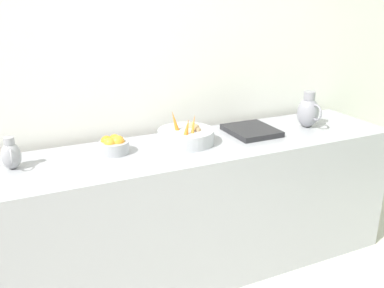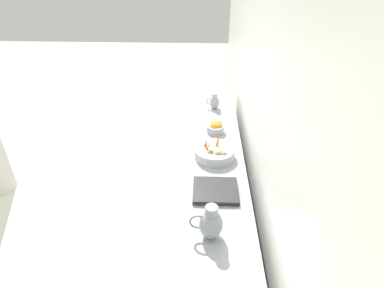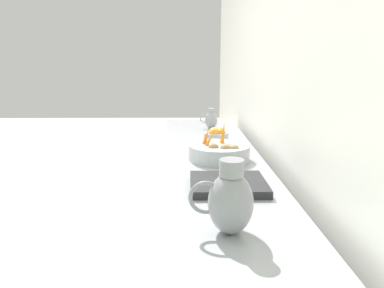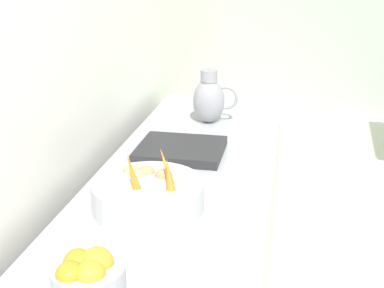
# 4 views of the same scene
# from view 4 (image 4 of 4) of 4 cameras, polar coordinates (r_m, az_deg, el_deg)

# --- Properties ---
(tile_wall_left) EXTENTS (0.10, 7.99, 3.00)m
(tile_wall_left) POSITION_cam_4_polar(r_m,az_deg,el_deg) (2.07, -12.14, 15.01)
(tile_wall_left) COLOR white
(tile_wall_left) RESTS_ON ground_plane
(vegetable_colander) EXTENTS (0.36, 0.36, 0.21)m
(vegetable_colander) POSITION_cam_4_polar(r_m,az_deg,el_deg) (1.67, -4.79, -5.45)
(vegetable_colander) COLOR #ADAFB5
(vegetable_colander) RESTS_ON prep_counter
(orange_bowl) EXTENTS (0.18, 0.18, 0.11)m
(orange_bowl) POSITION_cam_4_polar(r_m,az_deg,el_deg) (1.30, -11.31, -13.81)
(orange_bowl) COLOR #9EA0A5
(orange_bowl) RESTS_ON prep_counter
(metal_pitcher_tall) EXTENTS (0.21, 0.15, 0.25)m
(metal_pitcher_tall) POSITION_cam_4_polar(r_m,az_deg,el_deg) (2.48, 1.90, 4.90)
(metal_pitcher_tall) COLOR gray
(metal_pitcher_tall) RESTS_ON prep_counter
(counter_sink_basin) EXTENTS (0.34, 0.30, 0.04)m
(counter_sink_basin) POSITION_cam_4_polar(r_m,az_deg,el_deg) (2.11, -1.23, -0.60)
(counter_sink_basin) COLOR #232326
(counter_sink_basin) RESTS_ON prep_counter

